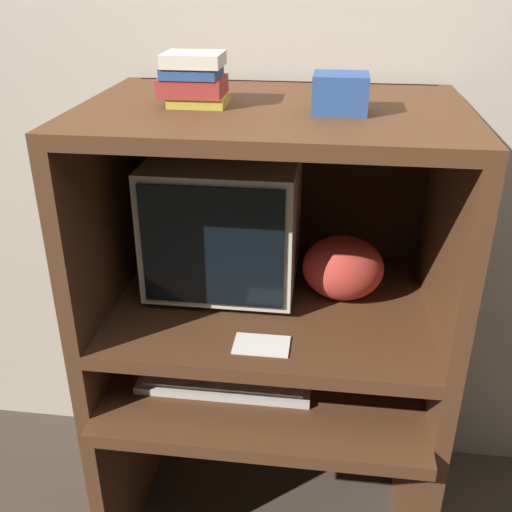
{
  "coord_description": "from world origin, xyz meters",
  "views": [
    {
      "loc": [
        0.14,
        -1.08,
        1.64
      ],
      "look_at": [
        -0.04,
        0.32,
        0.94
      ],
      "focal_mm": 42.0,
      "sensor_mm": 36.0,
      "label": 1
    }
  ],
  "objects_px": {
    "keyboard": "(225,379)",
    "snack_bag": "(343,268)",
    "storage_box": "(340,93)",
    "book_stack": "(194,79)",
    "crt_monitor": "(225,220)",
    "mouse": "(339,383)"
  },
  "relations": [
    {
      "from": "snack_bag",
      "to": "storage_box",
      "type": "height_order",
      "value": "storage_box"
    },
    {
      "from": "mouse",
      "to": "snack_bag",
      "type": "bearing_deg",
      "value": 92.34
    },
    {
      "from": "keyboard",
      "to": "book_stack",
      "type": "height_order",
      "value": "book_stack"
    },
    {
      "from": "crt_monitor",
      "to": "keyboard",
      "type": "xyz_separation_m",
      "value": [
        0.03,
        -0.23,
        -0.37
      ]
    },
    {
      "from": "mouse",
      "to": "storage_box",
      "type": "xyz_separation_m",
      "value": [
        -0.04,
        0.06,
        0.74
      ]
    },
    {
      "from": "book_stack",
      "to": "storage_box",
      "type": "xyz_separation_m",
      "value": [
        0.33,
        -0.03,
        -0.02
      ]
    },
    {
      "from": "storage_box",
      "to": "book_stack",
      "type": "bearing_deg",
      "value": 174.77
    },
    {
      "from": "crt_monitor",
      "to": "book_stack",
      "type": "bearing_deg",
      "value": -110.21
    },
    {
      "from": "keyboard",
      "to": "storage_box",
      "type": "xyz_separation_m",
      "value": [
        0.26,
        0.08,
        0.74
      ]
    },
    {
      "from": "crt_monitor",
      "to": "keyboard",
      "type": "distance_m",
      "value": 0.43
    },
    {
      "from": "book_stack",
      "to": "keyboard",
      "type": "bearing_deg",
      "value": -55.13
    },
    {
      "from": "crt_monitor",
      "to": "storage_box",
      "type": "distance_m",
      "value": 0.5
    },
    {
      "from": "crt_monitor",
      "to": "book_stack",
      "type": "height_order",
      "value": "book_stack"
    },
    {
      "from": "keyboard",
      "to": "snack_bag",
      "type": "height_order",
      "value": "snack_bag"
    },
    {
      "from": "keyboard",
      "to": "snack_bag",
      "type": "xyz_separation_m",
      "value": [
        0.3,
        0.18,
        0.26
      ]
    },
    {
      "from": "keyboard",
      "to": "storage_box",
      "type": "height_order",
      "value": "storage_box"
    },
    {
      "from": "crt_monitor",
      "to": "storage_box",
      "type": "height_order",
      "value": "storage_box"
    },
    {
      "from": "crt_monitor",
      "to": "snack_bag",
      "type": "xyz_separation_m",
      "value": [
        0.33,
        -0.05,
        -0.1
      ]
    },
    {
      "from": "keyboard",
      "to": "book_stack",
      "type": "relative_size",
      "value": 3.0
    },
    {
      "from": "book_stack",
      "to": "storage_box",
      "type": "relative_size",
      "value": 1.27
    },
    {
      "from": "book_stack",
      "to": "storage_box",
      "type": "distance_m",
      "value": 0.34
    },
    {
      "from": "storage_box",
      "to": "mouse",
      "type": "bearing_deg",
      "value": -53.33
    }
  ]
}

